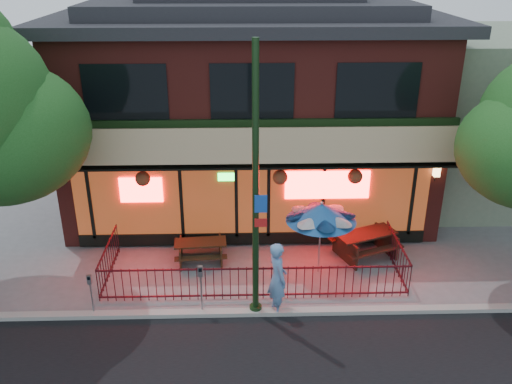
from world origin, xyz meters
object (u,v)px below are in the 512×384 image
patio_umbrella (321,212)px  parking_meter_far (91,288)px  parking_meter_near (201,282)px  picnic_table_left (201,248)px  pedestrian (278,278)px  street_light (256,203)px  picnic_table_right (365,241)px

patio_umbrella → parking_meter_far: size_ratio=1.89×
parking_meter_near → parking_meter_far: 2.81m
patio_umbrella → picnic_table_left: bearing=168.4°
picnic_table_left → parking_meter_far: parking_meter_far is taller
picnic_table_left → parking_meter_near: (0.20, -2.63, 0.53)m
pedestrian → parking_meter_near: (-1.96, -0.05, -0.04)m
street_light → parking_meter_far: street_light is taller
pedestrian → patio_umbrella: bearing=-54.0°
street_light → patio_umbrella: bearing=45.2°
picnic_table_left → patio_umbrella: patio_umbrella is taller
picnic_table_left → picnic_table_right: picnic_table_right is taller
pedestrian → parking_meter_far: (-4.76, -0.05, -0.19)m
street_light → patio_umbrella: 2.95m
picnic_table_right → parking_meter_near: 5.62m
picnic_table_right → patio_umbrella: bearing=-150.3°
picnic_table_left → patio_umbrella: (3.49, -0.71, 1.51)m
patio_umbrella → pedestrian: bearing=-125.7°
picnic_table_left → parking_meter_far: (-2.61, -2.63, 0.38)m
picnic_table_right → parking_meter_near: bearing=-150.0°
patio_umbrella → parking_meter_near: (-3.29, -1.91, -0.98)m
picnic_table_left → patio_umbrella: bearing=-11.6°
picnic_table_right → parking_meter_far: (-7.66, -2.80, 0.30)m
street_light → picnic_table_left: 4.10m
picnic_table_right → parking_meter_far: parking_meter_far is taller
street_light → pedestrian: size_ratio=3.49×
picnic_table_left → parking_meter_far: size_ratio=1.36×
street_light → parking_meter_near: (-1.40, 0.00, -2.19)m
picnic_table_right → patio_umbrella: (-1.56, -0.89, 1.43)m
street_light → parking_meter_far: bearing=180.0°
parking_meter_far → street_light: bearing=-0.0°
street_light → picnic_table_right: 5.17m
picnic_table_right → pedestrian: 4.02m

